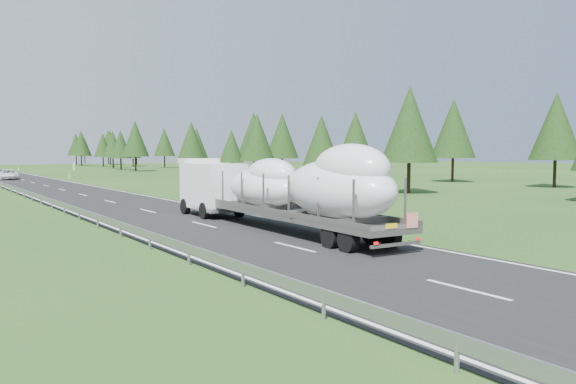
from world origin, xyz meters
TOP-DOWN VIEW (x-y plane):
  - ground at (0.00, 0.00)m, footprint 400.00×400.00m
  - road_surface at (0.00, 100.00)m, footprint 10.00×400.00m
  - marker_posts at (6.50, 155.00)m, footprint 0.13×350.08m
  - highway_sign at (7.20, 80.00)m, footprint 0.08×0.90m
  - tree_line_right at (38.95, 93.00)m, footprint 27.49×240.80m
  - boat_truck at (2.48, 13.78)m, footprint 3.40×19.80m
  - distant_van at (-1.40, 83.55)m, footprint 3.03×5.67m

SIDE VIEW (x-z plane):
  - ground at x=0.00m, z-range 0.00..0.00m
  - road_surface at x=0.00m, z-range 0.00..0.02m
  - marker_posts at x=6.50m, z-range 0.04..1.04m
  - distant_van at x=-1.40m, z-range 0.00..1.51m
  - highway_sign at x=7.20m, z-range 0.51..3.11m
  - boat_truck at x=2.48m, z-range 0.06..4.50m
  - tree_line_right at x=38.95m, z-range 0.55..12.92m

